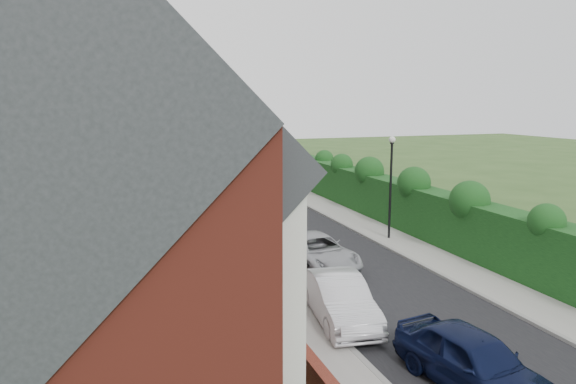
# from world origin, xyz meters

# --- Properties ---
(ground) EXTENTS (140.00, 140.00, 0.00)m
(ground) POSITION_xyz_m (0.00, 0.00, 0.00)
(ground) COLOR #2D4C1E
(ground) RESTS_ON ground
(road) EXTENTS (6.00, 58.00, 0.02)m
(road) POSITION_xyz_m (-0.50, 11.00, 0.01)
(road) COLOR black
(road) RESTS_ON ground
(pavement_hedge_side) EXTENTS (2.20, 58.00, 0.12)m
(pavement_hedge_side) POSITION_xyz_m (3.60, 11.00, 0.06)
(pavement_hedge_side) COLOR #9C9993
(pavement_hedge_side) RESTS_ON ground
(pavement_house_side) EXTENTS (1.70, 58.00, 0.12)m
(pavement_house_side) POSITION_xyz_m (-4.35, 11.00, 0.06)
(pavement_house_side) COLOR #9C9993
(pavement_house_side) RESTS_ON ground
(kerb_hedge_side) EXTENTS (0.18, 58.00, 0.13)m
(kerb_hedge_side) POSITION_xyz_m (2.55, 11.00, 0.07)
(kerb_hedge_side) COLOR gray
(kerb_hedge_side) RESTS_ON ground
(kerb_house_side) EXTENTS (0.18, 58.00, 0.13)m
(kerb_house_side) POSITION_xyz_m (-3.55, 11.00, 0.07)
(kerb_house_side) COLOR gray
(kerb_house_side) RESTS_ON ground
(hedge) EXTENTS (2.10, 58.00, 2.85)m
(hedge) POSITION_xyz_m (5.40, 11.00, 1.60)
(hedge) COLOR #103313
(hedge) RESTS_ON ground
(terrace_row) EXTENTS (9.05, 40.50, 11.50)m
(terrace_row) POSITION_xyz_m (-10.87, 9.98, 4.47)
(terrace_row) COLOR maroon
(terrace_row) RESTS_ON ground
(garden_wall_row) EXTENTS (0.35, 40.35, 1.10)m
(garden_wall_row) POSITION_xyz_m (-5.35, 10.00, 0.46)
(garden_wall_row) COLOR maroon
(garden_wall_row) RESTS_ON ground
(lamppost) EXTENTS (0.32, 0.32, 5.16)m
(lamppost) POSITION_xyz_m (3.40, 4.00, 3.30)
(lamppost) COLOR black
(lamppost) RESTS_ON ground
(tree_far_left) EXTENTS (7.14, 6.80, 9.29)m
(tree_far_left) POSITION_xyz_m (-2.65, 40.08, 5.71)
(tree_far_left) COLOR #332316
(tree_far_left) RESTS_ON ground
(tree_far_right) EXTENTS (7.98, 7.60, 10.31)m
(tree_far_right) POSITION_xyz_m (3.39, 42.08, 6.31)
(tree_far_right) COLOR #332316
(tree_far_right) RESTS_ON ground
(tree_far_back) EXTENTS (8.40, 8.00, 10.82)m
(tree_far_back) POSITION_xyz_m (-8.59, 43.08, 6.62)
(tree_far_back) COLOR #332316
(tree_far_back) RESTS_ON ground
(car_navy) EXTENTS (2.33, 4.54, 1.48)m
(car_navy) POSITION_xyz_m (-1.66, -8.46, 0.74)
(car_navy) COLOR black
(car_navy) RESTS_ON ground
(car_silver_a) EXTENTS (2.13, 4.57, 1.45)m
(car_silver_a) POSITION_xyz_m (-3.00, -3.80, 0.72)
(car_silver_a) COLOR silver
(car_silver_a) RESTS_ON ground
(car_silver_b) EXTENTS (2.67, 5.01, 1.34)m
(car_silver_b) POSITION_xyz_m (-1.60, 1.40, 0.67)
(car_silver_b) COLOR #A7A9AE
(car_silver_b) RESTS_ON ground
(car_white) EXTENTS (2.57, 5.32, 1.49)m
(car_white) POSITION_xyz_m (-1.92, 7.91, 0.75)
(car_white) COLOR silver
(car_white) RESTS_ON ground
(car_green) EXTENTS (2.61, 4.67, 1.50)m
(car_green) POSITION_xyz_m (-1.68, 16.20, 0.75)
(car_green) COLOR #103817
(car_green) RESTS_ON ground
(car_red) EXTENTS (2.56, 5.00, 1.57)m
(car_red) POSITION_xyz_m (-2.66, 18.20, 0.79)
(car_red) COLOR maroon
(car_red) RESTS_ON ground
(car_beige) EXTENTS (2.71, 4.81, 1.27)m
(car_beige) POSITION_xyz_m (-2.31, 25.74, 0.63)
(car_beige) COLOR tan
(car_beige) RESTS_ON ground
(car_grey) EXTENTS (2.40, 5.02, 1.41)m
(car_grey) POSITION_xyz_m (-3.00, 29.40, 0.71)
(car_grey) COLOR #5C5E64
(car_grey) RESTS_ON ground
(car_black) EXTENTS (1.88, 4.31, 1.45)m
(car_black) POSITION_xyz_m (-2.84, 35.00, 0.72)
(car_black) COLOR black
(car_black) RESTS_ON ground
(horse) EXTENTS (1.37, 1.83, 1.41)m
(horse) POSITION_xyz_m (1.14, 13.42, 0.70)
(horse) COLOR brown
(horse) RESTS_ON ground
(horse_cart) EXTENTS (1.33, 2.93, 2.12)m
(horse_cart) POSITION_xyz_m (1.14, 15.22, 1.21)
(horse_cart) COLOR black
(horse_cart) RESTS_ON ground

